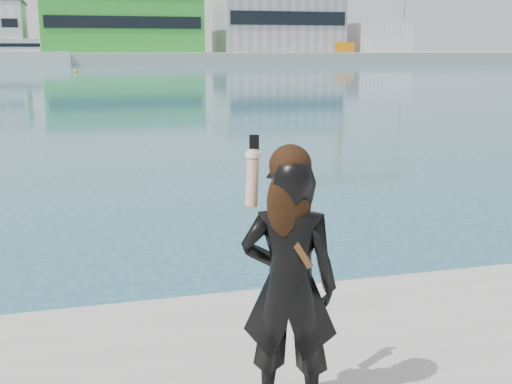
{
  "coord_description": "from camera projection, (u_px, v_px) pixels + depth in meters",
  "views": [
    {
      "loc": [
        -0.82,
        -4.06,
        2.85
      ],
      "look_at": [
        0.25,
        -0.17,
        1.94
      ],
      "focal_mm": 45.0,
      "sensor_mm": 36.0,
      "label": 1
    }
  ],
  "objects": [
    {
      "name": "motor_yacht",
      "position": [
        12.0,
        52.0,
        105.8
      ],
      "size": [
        17.42,
        6.2,
        7.97
      ],
      "rotation": [
        0.0,
        0.0,
        0.09
      ],
      "color": "silver",
      "rests_on": "ground"
    },
    {
      "name": "woman",
      "position": [
        289.0,
        279.0,
        3.55
      ],
      "size": [
        0.64,
        0.54,
        1.57
      ],
      "rotation": [
        0.0,
        0.0,
        2.74
      ],
      "color": "black",
      "rests_on": "near_quay"
    },
    {
      "name": "buoy_near",
      "position": [
        75.0,
        72.0,
        76.73
      ],
      "size": [
        0.5,
        0.5,
        0.5
      ],
      "primitive_type": "sphere",
      "color": "yellow",
      "rests_on": "ground"
    },
    {
      "name": "flagpole_right",
      "position": [
        199.0,
        28.0,
        122.77
      ],
      "size": [
        1.28,
        0.16,
        8.0
      ],
      "color": "silver",
      "rests_on": "far_quay"
    },
    {
      "name": "far_quay",
      "position": [
        81.0,
        58.0,
        126.77
      ],
      "size": [
        320.0,
        40.0,
        2.0
      ],
      "primitive_type": "cube",
      "color": "#9E9E99",
      "rests_on": "ground"
    },
    {
      "name": "ancillary_shed",
      "position": [
        378.0,
        38.0,
        138.1
      ],
      "size": [
        12.0,
        10.0,
        6.0
      ],
      "primitive_type": "cube",
      "color": "silver",
      "rests_on": "far_quay"
    },
    {
      "name": "warehouse_green",
      "position": [
        122.0,
        25.0,
        125.55
      ],
      "size": [
        30.6,
        16.36,
        10.5
      ],
      "color": "green",
      "rests_on": "far_quay"
    },
    {
      "name": "warehouse_grey_right",
      "position": [
        278.0,
        21.0,
        133.58
      ],
      "size": [
        25.5,
        15.35,
        12.5
      ],
      "color": "gray",
      "rests_on": "far_quay"
    }
  ]
}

